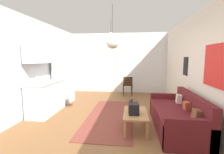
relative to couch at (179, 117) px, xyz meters
name	(u,v)px	position (x,y,z in m)	size (l,w,h in m)	color
ground_plane	(105,128)	(-1.70, -0.05, -0.33)	(4.96, 8.20, 0.10)	brown
wall_back	(118,63)	(-1.70, 3.79, 1.08)	(4.56, 0.13, 2.73)	silver
wall_right	(208,70)	(0.53, -0.06, 1.09)	(0.12, 7.80, 2.73)	silver
wall_left	(15,68)	(-3.93, -0.05, 1.09)	(0.12, 7.80, 2.73)	silver
area_rug	(110,116)	(-1.64, 0.59, -0.27)	(1.22, 2.95, 0.01)	brown
couch	(179,117)	(0.00, 0.00, 0.00)	(0.89, 1.99, 0.81)	#5B191E
coffee_table	(135,115)	(-0.98, -0.15, 0.07)	(0.52, 0.92, 0.40)	#B27F4C
bamboo_vase	(131,104)	(-1.08, 0.02, 0.25)	(0.08, 0.08, 0.48)	#2D2D33
handbag	(134,108)	(-1.02, -0.25, 0.24)	(0.24, 0.29, 0.34)	black
refrigerator	(64,78)	(-3.51, 1.80, 0.62)	(0.60, 0.66, 1.79)	white
kitchen_counter	(45,87)	(-3.56, 0.63, 0.51)	(0.58, 1.32, 2.05)	silver
accent_chair	(128,84)	(-1.24, 3.08, 0.21)	(0.46, 0.44, 0.82)	black
pendant_lamp_near	(112,42)	(-1.50, -0.15, 1.68)	(0.30, 0.30, 0.93)	black
pendant_lamp_far	(111,37)	(-1.71, 1.18, 1.96)	(0.24, 0.24, 0.62)	black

